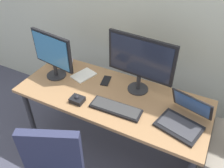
# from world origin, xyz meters

# --- Properties ---
(ground_plane) EXTENTS (8.00, 8.00, 0.00)m
(ground_plane) POSITION_xyz_m (0.00, 0.00, 0.00)
(ground_plane) COLOR #444556
(desk) EXTENTS (1.63, 0.66, 0.75)m
(desk) POSITION_xyz_m (0.00, 0.00, 0.67)
(desk) COLOR #A2764C
(desk) RESTS_ON ground
(monitor_main) EXTENTS (0.57, 0.18, 0.50)m
(monitor_main) POSITION_xyz_m (0.16, 0.17, 1.05)
(monitor_main) COLOR #262628
(monitor_main) RESTS_ON desk
(monitor_side) EXTENTS (0.44, 0.18, 0.43)m
(monitor_side) POSITION_xyz_m (-0.59, 0.01, 0.99)
(monitor_side) COLOR #262628
(monitor_side) RESTS_ON desk
(keyboard) EXTENTS (0.41, 0.15, 0.03)m
(keyboard) POSITION_xyz_m (0.10, -0.14, 0.77)
(keyboard) COLOR black
(keyboard) RESTS_ON desk
(laptop) EXTENTS (0.38, 0.38, 0.22)m
(laptop) POSITION_xyz_m (0.61, -0.05, 0.80)
(laptop) COLOR black
(laptop) RESTS_ON desk
(trackball_mouse) EXTENTS (0.11, 0.09, 0.07)m
(trackball_mouse) POSITION_xyz_m (-0.22, -0.20, 0.78)
(trackball_mouse) COLOR black
(trackball_mouse) RESTS_ON desk
(coffee_mug) EXTENTS (0.10, 0.09, 0.11)m
(coffee_mug) POSITION_xyz_m (-0.61, 0.22, 0.81)
(coffee_mug) COLOR silver
(coffee_mug) RESTS_ON desk
(paper_notepad) EXTENTS (0.20, 0.24, 0.01)m
(paper_notepad) POSITION_xyz_m (-0.36, 0.13, 0.76)
(paper_notepad) COLOR white
(paper_notepad) RESTS_ON desk
(cell_phone) EXTENTS (0.10, 0.15, 0.01)m
(cell_phone) POSITION_xyz_m (-0.14, 0.15, 0.76)
(cell_phone) COLOR black
(cell_phone) RESTS_ON desk
(banana) EXTENTS (0.19, 0.11, 0.04)m
(banana) POSITION_xyz_m (0.58, 0.21, 0.77)
(banana) COLOR yellow
(banana) RESTS_ON desk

